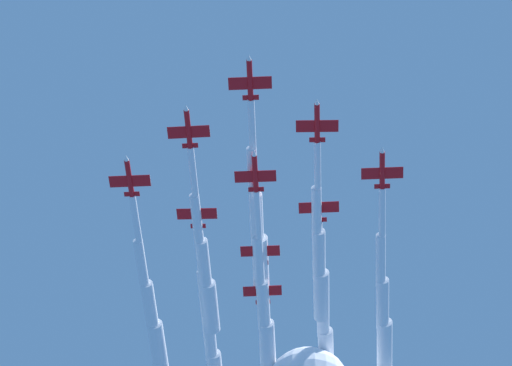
{
  "coord_description": "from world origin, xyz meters",
  "views": [
    {
      "loc": [
        18.09,
        -128.56,
        -2.46
      ],
      "look_at": [
        0.0,
        0.0,
        183.51
      ],
      "focal_mm": 78.31,
      "sensor_mm": 36.0,
      "label": 1
    }
  ],
  "objects_px": {
    "jet_port_mid": "(264,306)",
    "jet_starboard_outer": "(323,315)",
    "jet_trail_starboard": "(268,359)",
    "jet_lead": "(257,219)",
    "jet_trail_port": "(210,337)",
    "jet_starboard_mid": "(383,304)",
    "jet_port_inner": "(319,255)",
    "jet_starboard_inner": "(204,265)",
    "jet_port_outer": "(151,307)"
  },
  "relations": [
    {
      "from": "jet_port_mid",
      "to": "jet_starboard_outer",
      "type": "relative_size",
      "value": 1.13
    },
    {
      "from": "jet_starboard_outer",
      "to": "jet_trail_starboard",
      "type": "relative_size",
      "value": 0.96
    },
    {
      "from": "jet_lead",
      "to": "jet_trail_port",
      "type": "relative_size",
      "value": 0.95
    },
    {
      "from": "jet_starboard_mid",
      "to": "jet_trail_starboard",
      "type": "height_order",
      "value": "jet_trail_starboard"
    },
    {
      "from": "jet_starboard_outer",
      "to": "jet_port_inner",
      "type": "bearing_deg",
      "value": -86.76
    },
    {
      "from": "jet_trail_port",
      "to": "jet_starboard_mid",
      "type": "bearing_deg",
      "value": -9.51
    },
    {
      "from": "jet_starboard_inner",
      "to": "jet_port_outer",
      "type": "height_order",
      "value": "jet_starboard_inner"
    },
    {
      "from": "jet_starboard_mid",
      "to": "jet_trail_port",
      "type": "height_order",
      "value": "jet_trail_port"
    },
    {
      "from": "jet_starboard_inner",
      "to": "jet_port_mid",
      "type": "xyz_separation_m",
      "value": [
        11.34,
        11.71,
        -1.65
      ]
    },
    {
      "from": "jet_port_outer",
      "to": "jet_starboard_inner",
      "type": "bearing_deg",
      "value": -33.03
    },
    {
      "from": "jet_port_outer",
      "to": "jet_trail_starboard",
      "type": "height_order",
      "value": "jet_trail_starboard"
    },
    {
      "from": "jet_lead",
      "to": "jet_port_mid",
      "type": "xyz_separation_m",
      "value": [
        -1.59,
        22.0,
        -2.18
      ]
    },
    {
      "from": "jet_port_mid",
      "to": "jet_trail_starboard",
      "type": "bearing_deg",
      "value": 94.46
    },
    {
      "from": "jet_starboard_inner",
      "to": "jet_trail_starboard",
      "type": "distance_m",
      "value": 30.73
    },
    {
      "from": "jet_lead",
      "to": "jet_port_outer",
      "type": "distance_m",
      "value": 32.49
    },
    {
      "from": "jet_lead",
      "to": "jet_starboard_mid",
      "type": "bearing_deg",
      "value": 45.47
    },
    {
      "from": "jet_starboard_inner",
      "to": "jet_starboard_mid",
      "type": "xyz_separation_m",
      "value": [
        37.22,
        14.39,
        -2.35
      ]
    },
    {
      "from": "jet_lead",
      "to": "jet_starboard_outer",
      "type": "xyz_separation_m",
      "value": [
        10.92,
        28.78,
        0.28
      ]
    },
    {
      "from": "jet_lead",
      "to": "jet_port_mid",
      "type": "distance_m",
      "value": 22.17
    },
    {
      "from": "jet_starboard_inner",
      "to": "jet_starboard_outer",
      "type": "relative_size",
      "value": 1.12
    },
    {
      "from": "jet_starboard_inner",
      "to": "jet_trail_port",
      "type": "xyz_separation_m",
      "value": [
        -2.16,
        20.99,
        0.28
      ]
    },
    {
      "from": "jet_trail_port",
      "to": "jet_trail_starboard",
      "type": "height_order",
      "value": "jet_trail_port"
    },
    {
      "from": "jet_trail_starboard",
      "to": "jet_starboard_inner",
      "type": "bearing_deg",
      "value": -108.96
    },
    {
      "from": "jet_starboard_mid",
      "to": "jet_port_outer",
      "type": "bearing_deg",
      "value": -173.56
    },
    {
      "from": "jet_starboard_outer",
      "to": "jet_trail_starboard",
      "type": "bearing_deg",
      "value": 142.67
    },
    {
      "from": "jet_starboard_inner",
      "to": "jet_starboard_outer",
      "type": "distance_m",
      "value": 30.19
    },
    {
      "from": "jet_port_inner",
      "to": "jet_trail_starboard",
      "type": "bearing_deg",
      "value": 117.68
    },
    {
      "from": "jet_port_inner",
      "to": "jet_starboard_inner",
      "type": "height_order",
      "value": "jet_port_inner"
    },
    {
      "from": "jet_trail_starboard",
      "to": "jet_port_inner",
      "type": "bearing_deg",
      "value": -62.32
    },
    {
      "from": "jet_starboard_inner",
      "to": "jet_starboard_mid",
      "type": "distance_m",
      "value": 39.98
    },
    {
      "from": "jet_port_mid",
      "to": "jet_port_inner",
      "type": "bearing_deg",
      "value": -39.12
    },
    {
      "from": "jet_lead",
      "to": "jet_trail_starboard",
      "type": "height_order",
      "value": "jet_lead"
    },
    {
      "from": "jet_lead",
      "to": "jet_port_inner",
      "type": "bearing_deg",
      "value": 42.72
    },
    {
      "from": "jet_starboard_inner",
      "to": "jet_port_mid",
      "type": "relative_size",
      "value": 0.99
    },
    {
      "from": "jet_lead",
      "to": "jet_starboard_outer",
      "type": "distance_m",
      "value": 30.79
    },
    {
      "from": "jet_port_outer",
      "to": "jet_port_inner",
      "type": "bearing_deg",
      "value": -11.78
    },
    {
      "from": "jet_starboard_mid",
      "to": "jet_starboard_outer",
      "type": "bearing_deg",
      "value": 162.98
    },
    {
      "from": "jet_port_outer",
      "to": "jet_trail_starboard",
      "type": "relative_size",
      "value": 1.06
    },
    {
      "from": "jet_trail_port",
      "to": "jet_trail_starboard",
      "type": "xyz_separation_m",
      "value": [
        12.14,
        8.07,
        -0.46
      ]
    },
    {
      "from": "jet_port_outer",
      "to": "jet_starboard_outer",
      "type": "relative_size",
      "value": 1.11
    },
    {
      "from": "jet_port_inner",
      "to": "jet_starboard_mid",
      "type": "bearing_deg",
      "value": 47.88
    },
    {
      "from": "jet_lead",
      "to": "jet_port_outer",
      "type": "relative_size",
      "value": 0.97
    },
    {
      "from": "jet_trail_port",
      "to": "jet_port_outer",
      "type": "bearing_deg",
      "value": -132.3
    },
    {
      "from": "jet_lead",
      "to": "jet_trail_port",
      "type": "height_order",
      "value": "jet_lead"
    },
    {
      "from": "jet_starboard_outer",
      "to": "jet_port_mid",
      "type": "bearing_deg",
      "value": -151.53
    },
    {
      "from": "jet_trail_port",
      "to": "jet_lead",
      "type": "bearing_deg",
      "value": -64.25
    },
    {
      "from": "jet_port_outer",
      "to": "jet_trail_starboard",
      "type": "distance_m",
      "value": 31.01
    },
    {
      "from": "jet_port_outer",
      "to": "jet_lead",
      "type": "bearing_deg",
      "value": -35.83
    },
    {
      "from": "jet_port_inner",
      "to": "jet_trail_starboard",
      "type": "xyz_separation_m",
      "value": [
        -14.87,
        28.35,
        -0.35
      ]
    },
    {
      "from": "jet_port_mid",
      "to": "jet_trail_port",
      "type": "bearing_deg",
      "value": 145.47
    }
  ]
}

